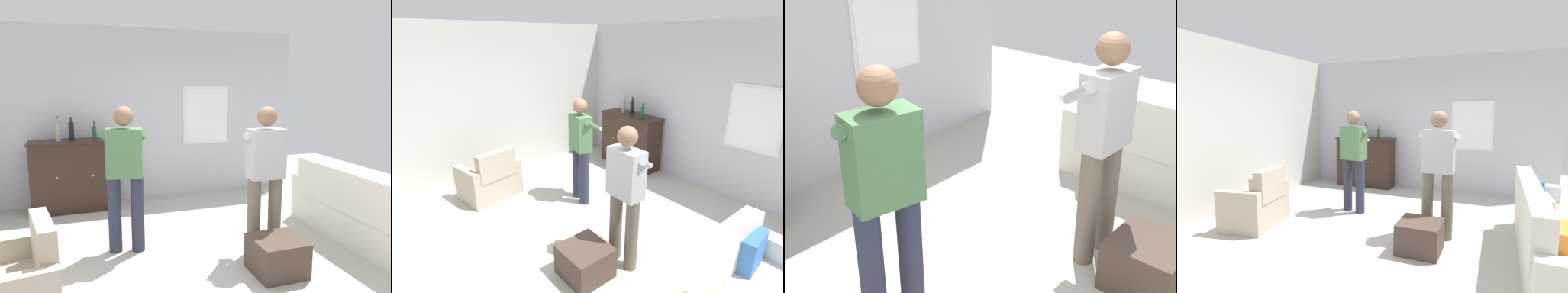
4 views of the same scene
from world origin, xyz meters
The scene contains 4 objects.
wall_back_with_window centered at (0.02, 2.66, 1.40)m, with size 5.20×0.15×2.80m.
ottoman centered at (0.68, -0.42, 0.18)m, with size 0.50×0.50×0.37m, color #47382D.
person_standing_left centered at (-0.70, 0.61, 0.94)m, with size 0.55×0.51×1.68m.
person_standing_right centered at (0.79, 0.07, 0.94)m, with size 0.56×0.48×1.68m.
Camera 3 is at (-2.35, -1.56, 2.44)m, focal length 50.00 mm.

